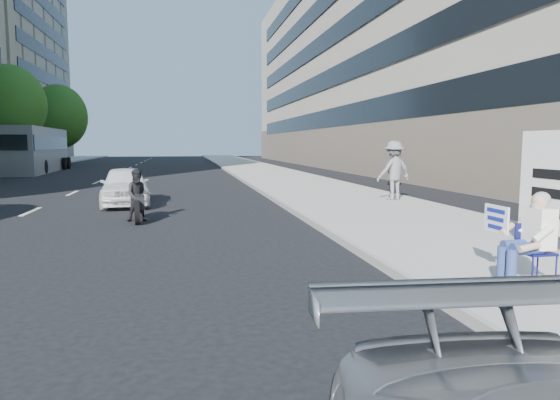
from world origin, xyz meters
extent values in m
plane|color=black|center=(0.00, 0.00, 0.00)|extent=(160.00, 160.00, 0.00)
cube|color=#99978F|center=(4.00, 20.00, 0.07)|extent=(5.00, 120.00, 0.15)
cube|color=gray|center=(17.00, 32.00, 10.00)|extent=(14.00, 70.00, 20.00)
cylinder|color=#382616|center=(-13.70, 30.00, 1.49)|extent=(0.30, 0.30, 2.97)
ellipsoid|color=#1E4713|center=(-13.70, 30.00, 4.89)|extent=(4.80, 4.80, 5.52)
cylinder|color=#382616|center=(-13.70, 44.00, 1.31)|extent=(0.30, 0.30, 2.62)
ellipsoid|color=#1E4713|center=(-13.70, 44.00, 4.79)|extent=(5.40, 5.40, 6.21)
cylinder|color=navy|center=(2.77, -2.85, 0.38)|extent=(0.02, 0.02, 0.45)
cylinder|color=navy|center=(3.13, -2.85, 0.38)|extent=(0.02, 0.02, 0.45)
cylinder|color=navy|center=(2.77, -2.49, 0.38)|extent=(0.02, 0.02, 0.45)
cylinder|color=navy|center=(3.13, -2.49, 0.38)|extent=(0.02, 0.02, 0.45)
cube|color=navy|center=(2.95, -2.67, 0.61)|extent=(0.40, 0.40, 0.03)
cube|color=navy|center=(2.95, -2.48, 0.80)|extent=(0.40, 0.02, 0.40)
cylinder|color=navy|center=(2.73, -2.77, 0.70)|extent=(0.44, 0.17, 0.17)
cylinder|color=navy|center=(2.51, -2.77, 0.47)|extent=(0.14, 0.14, 0.46)
cube|color=black|center=(2.45, -2.77, 0.20)|extent=(0.26, 0.11, 0.10)
cylinder|color=navy|center=(2.73, -2.57, 0.70)|extent=(0.44, 0.17, 0.17)
cylinder|color=navy|center=(2.51, -2.57, 0.47)|extent=(0.14, 0.14, 0.46)
cube|color=black|center=(2.45, -2.57, 0.20)|extent=(0.26, 0.11, 0.10)
cube|color=white|center=(2.97, -2.67, 0.96)|extent=(0.26, 0.42, 0.56)
sphere|color=tan|center=(2.97, -2.67, 1.33)|extent=(0.23, 0.23, 0.23)
ellipsoid|color=gray|center=(2.99, -2.67, 1.36)|extent=(0.22, 0.24, 0.19)
ellipsoid|color=gray|center=(2.89, -2.67, 1.26)|extent=(0.10, 0.14, 0.13)
cylinder|color=white|center=(2.85, -2.91, 0.93)|extent=(0.30, 0.10, 0.25)
cylinder|color=tan|center=(2.65, -2.91, 0.75)|extent=(0.29, 0.09, 0.14)
cylinder|color=white|center=(2.90, -2.41, 0.98)|extent=(0.26, 0.20, 0.32)
cylinder|color=tan|center=(2.77, -2.27, 0.88)|extent=(0.30, 0.21, 0.18)
cube|color=white|center=(2.70, -2.12, 1.01)|extent=(0.03, 0.55, 0.40)
imported|color=slate|center=(5.43, 7.76, 1.18)|extent=(1.48, 1.07, 2.06)
imported|color=black|center=(5.80, 8.55, 0.88)|extent=(0.58, 0.43, 1.45)
cylinder|color=#4C4C4C|center=(4.83, 0.20, 1.25)|extent=(0.06, 0.06, 2.20)
cube|color=black|center=(4.78, -0.80, 1.55)|extent=(0.01, 1.30, 0.18)
cube|color=black|center=(4.78, -0.80, 1.20)|extent=(0.01, 1.30, 0.18)
cube|color=black|center=(4.78, -0.80, 0.85)|extent=(0.01, 1.30, 0.18)
imported|color=white|center=(-3.79, 9.27, 0.67)|extent=(1.93, 4.06, 1.34)
cylinder|color=black|center=(-3.01, 4.77, 0.32)|extent=(0.19, 0.65, 0.64)
cylinder|color=black|center=(-3.01, 6.17, 0.32)|extent=(0.19, 0.65, 0.64)
cube|color=black|center=(-3.01, 5.47, 0.55)|extent=(0.39, 1.22, 0.35)
imported|color=black|center=(-3.01, 5.37, 0.71)|extent=(0.75, 0.62, 1.42)
cube|color=slate|center=(-12.69, 31.64, 1.65)|extent=(3.01, 12.10, 3.30)
cube|color=black|center=(-13.96, 31.64, 2.20)|extent=(0.55, 11.49, 1.00)
cube|color=black|center=(-11.42, 31.64, 2.20)|extent=(0.55, 11.49, 1.00)
cube|color=black|center=(-12.69, 25.62, 2.20)|extent=(2.40, 0.16, 1.00)
cylinder|color=black|center=(-11.44, 27.14, 0.50)|extent=(0.29, 1.01, 1.00)
cylinder|color=black|center=(-13.94, 29.14, 0.50)|extent=(0.29, 1.01, 1.00)
cylinder|color=black|center=(-11.44, 29.14, 0.50)|extent=(0.29, 1.01, 1.00)
cylinder|color=black|center=(-13.94, 35.14, 0.50)|extent=(0.29, 1.01, 1.00)
cylinder|color=black|center=(-11.44, 35.14, 0.50)|extent=(0.29, 1.01, 1.00)
cylinder|color=black|center=(-13.94, 36.64, 0.50)|extent=(0.29, 1.01, 1.00)
cylinder|color=black|center=(-11.44, 36.64, 0.50)|extent=(0.29, 1.01, 1.00)
camera|label=1|loc=(-1.79, -8.60, 2.10)|focal=32.00mm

